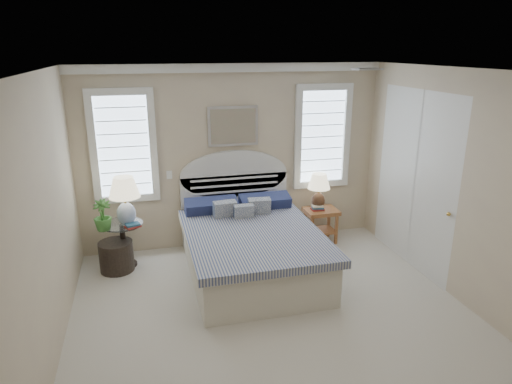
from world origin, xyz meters
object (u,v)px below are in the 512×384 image
at_px(side_table_left, 123,240).
at_px(lamp_right, 319,187).
at_px(floor_pot, 116,256).
at_px(lamp_left, 125,195).
at_px(nightstand_right, 321,218).
at_px(bed, 250,245).

height_order(side_table_left, lamp_right, lamp_right).
distance_m(floor_pot, lamp_left, 0.85).
relative_size(nightstand_right, lamp_right, 0.95).
bearing_deg(lamp_left, bed, -19.09).
height_order(side_table_left, lamp_left, lamp_left).
bearing_deg(side_table_left, lamp_left, -32.24).
xyz_separation_m(bed, lamp_right, (1.27, 0.75, 0.49)).
distance_m(side_table_left, nightstand_right, 2.95).
height_order(lamp_left, lamp_right, lamp_left).
xyz_separation_m(bed, side_table_left, (-1.65, 0.59, 0.00)).
height_order(side_table_left, nightstand_right, side_table_left).
height_order(bed, side_table_left, bed).
height_order(bed, nightstand_right, bed).
distance_m(side_table_left, lamp_right, 2.96).
bearing_deg(bed, floor_pot, 164.77).
relative_size(side_table_left, lamp_right, 1.12).
xyz_separation_m(floor_pot, lamp_left, (0.18, 0.07, 0.83)).
bearing_deg(bed, lamp_right, 30.64).
height_order(floor_pot, lamp_left, lamp_left).
distance_m(bed, lamp_right, 1.55).
bearing_deg(side_table_left, floor_pot, -131.91).
bearing_deg(nightstand_right, bed, -151.97).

